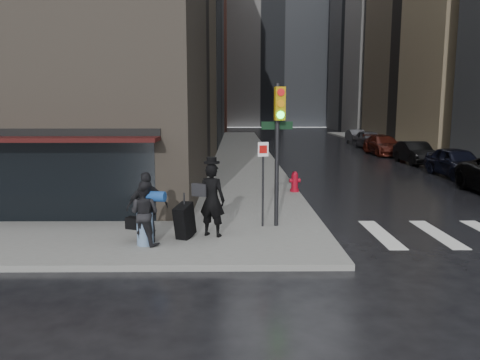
{
  "coord_description": "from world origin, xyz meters",
  "views": [
    {
      "loc": [
        -0.62,
        -11.77,
        3.56
      ],
      "look_at": [
        -0.47,
        2.63,
        1.3
      ],
      "focal_mm": 35.0,
      "sensor_mm": 36.0,
      "label": 1
    }
  ],
  "objects_px": {
    "parked_car_1": "(457,162)",
    "parked_car_5": "(357,136)",
    "parked_car_3": "(383,145)",
    "man_jeans": "(145,213)",
    "parked_car_2": "(415,153)",
    "man_greycoat": "(147,207)",
    "man_overcoat": "(206,203)",
    "traffic_light": "(277,136)",
    "parked_car_4": "(369,139)",
    "fire_hydrant": "(295,183)"
  },
  "relations": [
    {
      "from": "parked_car_1",
      "to": "parked_car_5",
      "type": "xyz_separation_m",
      "value": [
        0.73,
        22.63,
        -0.1
      ]
    },
    {
      "from": "parked_car_2",
      "to": "man_greycoat",
      "type": "bearing_deg",
      "value": -128.01
    },
    {
      "from": "man_jeans",
      "to": "fire_hydrant",
      "type": "relative_size",
      "value": 1.94
    },
    {
      "from": "parked_car_3",
      "to": "parked_car_5",
      "type": "bearing_deg",
      "value": 83.62
    },
    {
      "from": "man_greycoat",
      "to": "parked_car_2",
      "type": "distance_m",
      "value": 22.24
    },
    {
      "from": "traffic_light",
      "to": "parked_car_5",
      "type": "distance_m",
      "value": 34.87
    },
    {
      "from": "man_jeans",
      "to": "parked_car_1",
      "type": "distance_m",
      "value": 18.23
    },
    {
      "from": "parked_car_4",
      "to": "parked_car_5",
      "type": "relative_size",
      "value": 1.13
    },
    {
      "from": "man_jeans",
      "to": "parked_car_2",
      "type": "distance_m",
      "value": 22.45
    },
    {
      "from": "traffic_light",
      "to": "parked_car_4",
      "type": "bearing_deg",
      "value": 58.92
    },
    {
      "from": "fire_hydrant",
      "to": "parked_car_3",
      "type": "relative_size",
      "value": 0.17
    },
    {
      "from": "parked_car_1",
      "to": "parked_car_2",
      "type": "relative_size",
      "value": 1.06
    },
    {
      "from": "parked_car_1",
      "to": "traffic_light",
      "type": "bearing_deg",
      "value": -135.68
    },
    {
      "from": "man_greycoat",
      "to": "parked_car_3",
      "type": "height_order",
      "value": "man_greycoat"
    },
    {
      "from": "man_greycoat",
      "to": "parked_car_1",
      "type": "relative_size",
      "value": 0.4
    },
    {
      "from": "man_greycoat",
      "to": "man_jeans",
      "type": "bearing_deg",
      "value": 59.7
    },
    {
      "from": "parked_car_3",
      "to": "parked_car_1",
      "type": "bearing_deg",
      "value": -90.89
    },
    {
      "from": "man_overcoat",
      "to": "man_greycoat",
      "type": "height_order",
      "value": "man_overcoat"
    },
    {
      "from": "parked_car_3",
      "to": "man_greycoat",
      "type": "bearing_deg",
      "value": -121.59
    },
    {
      "from": "traffic_light",
      "to": "parked_car_2",
      "type": "xyz_separation_m",
      "value": [
        10.18,
        16.09,
        -2.07
      ]
    },
    {
      "from": "man_jeans",
      "to": "fire_hydrant",
      "type": "xyz_separation_m",
      "value": [
        4.67,
        7.36,
        -0.44
      ]
    },
    {
      "from": "fire_hydrant",
      "to": "parked_car_3",
      "type": "height_order",
      "value": "parked_car_3"
    },
    {
      "from": "traffic_light",
      "to": "fire_hydrant",
      "type": "bearing_deg",
      "value": 67.3
    },
    {
      "from": "traffic_light",
      "to": "parked_car_5",
      "type": "relative_size",
      "value": 1.01
    },
    {
      "from": "man_overcoat",
      "to": "traffic_light",
      "type": "bearing_deg",
      "value": -130.96
    },
    {
      "from": "parked_car_2",
      "to": "parked_car_4",
      "type": "bearing_deg",
      "value": 87.94
    },
    {
      "from": "man_greycoat",
      "to": "parked_car_2",
      "type": "bearing_deg",
      "value": -149.49
    },
    {
      "from": "man_greycoat",
      "to": "parked_car_1",
      "type": "bearing_deg",
      "value": -160.38
    },
    {
      "from": "man_greycoat",
      "to": "parked_car_4",
      "type": "distance_m",
      "value": 32.1
    },
    {
      "from": "parked_car_1",
      "to": "parked_car_4",
      "type": "relative_size",
      "value": 0.99
    },
    {
      "from": "parked_car_1",
      "to": "parked_car_5",
      "type": "bearing_deg",
      "value": 86.62
    },
    {
      "from": "man_overcoat",
      "to": "parked_car_4",
      "type": "xyz_separation_m",
      "value": [
        12.43,
        28.43,
        -0.28
      ]
    },
    {
      "from": "man_overcoat",
      "to": "parked_car_2",
      "type": "distance_m",
      "value": 20.97
    },
    {
      "from": "traffic_light",
      "to": "parked_car_5",
      "type": "xyz_separation_m",
      "value": [
        10.86,
        33.06,
        -2.1
      ]
    },
    {
      "from": "man_jeans",
      "to": "man_overcoat",
      "type": "bearing_deg",
      "value": -131.32
    },
    {
      "from": "man_overcoat",
      "to": "parked_car_5",
      "type": "xyz_separation_m",
      "value": [
        12.79,
        34.09,
        -0.39
      ]
    },
    {
      "from": "fire_hydrant",
      "to": "parked_car_3",
      "type": "bearing_deg",
      "value": 61.68
    },
    {
      "from": "man_overcoat",
      "to": "man_jeans",
      "type": "bearing_deg",
      "value": 47.74
    },
    {
      "from": "parked_car_3",
      "to": "parked_car_2",
      "type": "bearing_deg",
      "value": -89.52
    },
    {
      "from": "parked_car_2",
      "to": "man_jeans",
      "type": "bearing_deg",
      "value": -127.73
    },
    {
      "from": "parked_car_1",
      "to": "parked_car_3",
      "type": "relative_size",
      "value": 0.9
    },
    {
      "from": "man_jeans",
      "to": "parked_car_3",
      "type": "distance_m",
      "value": 27.05
    },
    {
      "from": "traffic_light",
      "to": "fire_hydrant",
      "type": "height_order",
      "value": "traffic_light"
    },
    {
      "from": "parked_car_5",
      "to": "man_greycoat",
      "type": "bearing_deg",
      "value": -112.53
    },
    {
      "from": "traffic_light",
      "to": "parked_car_2",
      "type": "bearing_deg",
      "value": 47.57
    },
    {
      "from": "parked_car_2",
      "to": "parked_car_5",
      "type": "bearing_deg",
      "value": 87.24
    },
    {
      "from": "man_overcoat",
      "to": "parked_car_5",
      "type": "height_order",
      "value": "man_overcoat"
    },
    {
      "from": "traffic_light",
      "to": "parked_car_4",
      "type": "xyz_separation_m",
      "value": [
        10.49,
        27.41,
        -1.99
      ]
    },
    {
      "from": "parked_car_1",
      "to": "parked_car_3",
      "type": "height_order",
      "value": "parked_car_1"
    },
    {
      "from": "parked_car_1",
      "to": "parked_car_2",
      "type": "xyz_separation_m",
      "value": [
        0.05,
        5.66,
        -0.07
      ]
    }
  ]
}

